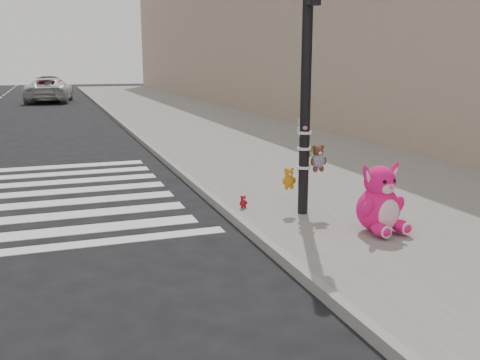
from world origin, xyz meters
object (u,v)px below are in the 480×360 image
object	(u,v)px
pink_bunny	(380,204)
signal_pole	(306,108)
car_white_near	(50,90)
red_teddy	(243,202)

from	to	relation	value
pink_bunny	signal_pole	bearing A→B (deg)	108.65
pink_bunny	car_white_near	xyz separation A→B (m)	(-4.31, 30.61, 0.22)
signal_pole	car_white_near	size ratio (longest dim) A/B	0.72
signal_pole	pink_bunny	xyz separation A→B (m)	(0.58, -1.24, -1.26)
signal_pole	pink_bunny	bearing A→B (deg)	-64.84
signal_pole	car_white_near	xyz separation A→B (m)	(-3.73, 29.37, -1.05)
signal_pole	red_teddy	bearing A→B (deg)	144.22
pink_bunny	red_teddy	distance (m)	2.33
signal_pole	car_white_near	distance (m)	29.62
red_teddy	car_white_near	xyz separation A→B (m)	(-2.91, 28.77, 0.52)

